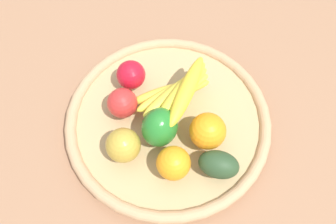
{
  "coord_description": "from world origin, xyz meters",
  "views": [
    {
      "loc": [
        0.34,
        0.17,
        0.73
      ],
      "look_at": [
        0.0,
        0.0,
        0.06
      ],
      "focal_mm": 37.97,
      "sensor_mm": 36.0,
      "label": 1
    }
  ],
  "objects_px": {
    "apple_2": "(122,103)",
    "orange_0": "(208,131)",
    "apple_0": "(123,145)",
    "avocado": "(219,165)",
    "banana_bunch": "(178,92)",
    "orange_1": "(173,163)",
    "apple_1": "(131,75)",
    "bell_pepper": "(160,127)"
  },
  "relations": [
    {
      "from": "avocado",
      "to": "apple_0",
      "type": "distance_m",
      "value": 0.19
    },
    {
      "from": "orange_1",
      "to": "apple_0",
      "type": "distance_m",
      "value": 0.11
    },
    {
      "from": "orange_0",
      "to": "apple_0",
      "type": "bearing_deg",
      "value": -53.33
    },
    {
      "from": "orange_1",
      "to": "apple_1",
      "type": "xyz_separation_m",
      "value": [
        -0.15,
        -0.18,
        -0.0
      ]
    },
    {
      "from": "apple_2",
      "to": "banana_bunch",
      "type": "xyz_separation_m",
      "value": [
        -0.07,
        0.1,
        0.01
      ]
    },
    {
      "from": "orange_0",
      "to": "apple_1",
      "type": "distance_m",
      "value": 0.22
    },
    {
      "from": "apple_0",
      "to": "orange_1",
      "type": "bearing_deg",
      "value": 96.18
    },
    {
      "from": "apple_2",
      "to": "orange_0",
      "type": "xyz_separation_m",
      "value": [
        -0.02,
        0.19,
        0.01
      ]
    },
    {
      "from": "avocado",
      "to": "bell_pepper",
      "type": "distance_m",
      "value": 0.14
    },
    {
      "from": "orange_1",
      "to": "apple_1",
      "type": "relative_size",
      "value": 1.04
    },
    {
      "from": "apple_0",
      "to": "avocado",
      "type": "bearing_deg",
      "value": 105.3
    },
    {
      "from": "bell_pepper",
      "to": "apple_1",
      "type": "height_order",
      "value": "bell_pepper"
    },
    {
      "from": "orange_0",
      "to": "apple_1",
      "type": "height_order",
      "value": "orange_0"
    },
    {
      "from": "apple_2",
      "to": "apple_0",
      "type": "distance_m",
      "value": 0.1
    },
    {
      "from": "bell_pepper",
      "to": "banana_bunch",
      "type": "bearing_deg",
      "value": -171.59
    },
    {
      "from": "orange_1",
      "to": "apple_1",
      "type": "bearing_deg",
      "value": -129.36
    },
    {
      "from": "banana_bunch",
      "to": "orange_1",
      "type": "height_order",
      "value": "banana_bunch"
    },
    {
      "from": "orange_1",
      "to": "apple_0",
      "type": "relative_size",
      "value": 0.97
    },
    {
      "from": "bell_pepper",
      "to": "orange_1",
      "type": "distance_m",
      "value": 0.08
    },
    {
      "from": "avocado",
      "to": "apple_2",
      "type": "bearing_deg",
      "value": -98.23
    },
    {
      "from": "bell_pepper",
      "to": "orange_1",
      "type": "height_order",
      "value": "bell_pepper"
    },
    {
      "from": "bell_pepper",
      "to": "avocado",
      "type": "bearing_deg",
      "value": 90.18
    },
    {
      "from": "orange_1",
      "to": "bell_pepper",
      "type": "bearing_deg",
      "value": -132.64
    },
    {
      "from": "banana_bunch",
      "to": "apple_1",
      "type": "relative_size",
      "value": 2.83
    },
    {
      "from": "bell_pepper",
      "to": "banana_bunch",
      "type": "height_order",
      "value": "banana_bunch"
    },
    {
      "from": "banana_bunch",
      "to": "orange_0",
      "type": "xyz_separation_m",
      "value": [
        0.05,
        0.09,
        -0.01
      ]
    },
    {
      "from": "bell_pepper",
      "to": "apple_1",
      "type": "distance_m",
      "value": 0.15
    },
    {
      "from": "avocado",
      "to": "apple_0",
      "type": "relative_size",
      "value": 1.15
    },
    {
      "from": "orange_1",
      "to": "banana_bunch",
      "type": "bearing_deg",
      "value": -156.97
    },
    {
      "from": "apple_2",
      "to": "apple_0",
      "type": "relative_size",
      "value": 0.93
    },
    {
      "from": "avocado",
      "to": "apple_1",
      "type": "relative_size",
      "value": 1.24
    },
    {
      "from": "bell_pepper",
      "to": "apple_0",
      "type": "height_order",
      "value": "bell_pepper"
    },
    {
      "from": "avocado",
      "to": "banana_bunch",
      "type": "height_order",
      "value": "banana_bunch"
    },
    {
      "from": "apple_0",
      "to": "apple_1",
      "type": "relative_size",
      "value": 1.08
    },
    {
      "from": "apple_2",
      "to": "orange_1",
      "type": "relative_size",
      "value": 0.96
    },
    {
      "from": "orange_0",
      "to": "apple_0",
      "type": "xyz_separation_m",
      "value": [
        0.1,
        -0.14,
        -0.0
      ]
    },
    {
      "from": "orange_0",
      "to": "orange_1",
      "type": "distance_m",
      "value": 0.1
    },
    {
      "from": "banana_bunch",
      "to": "orange_0",
      "type": "height_order",
      "value": "banana_bunch"
    },
    {
      "from": "apple_2",
      "to": "orange_0",
      "type": "bearing_deg",
      "value": 95.35
    },
    {
      "from": "orange_1",
      "to": "apple_1",
      "type": "distance_m",
      "value": 0.23
    },
    {
      "from": "apple_2",
      "to": "avocado",
      "type": "relative_size",
      "value": 0.81
    },
    {
      "from": "orange_1",
      "to": "orange_0",
      "type": "bearing_deg",
      "value": 160.6
    }
  ]
}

